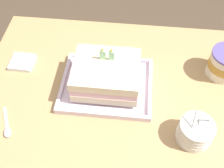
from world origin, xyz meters
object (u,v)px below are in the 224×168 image
object	(u,v)px
serving_spoon_near_tray	(7,130)
foil_tray	(107,86)
napkin_pile	(22,62)
bowl_stack	(195,132)
birthday_cake	(106,75)

from	to	relation	value
serving_spoon_near_tray	foil_tray	bearing A→B (deg)	35.11
napkin_pile	foil_tray	bearing A→B (deg)	-12.98
bowl_stack	serving_spoon_near_tray	distance (m)	0.61
foil_tray	bowl_stack	bearing A→B (deg)	-29.96
birthday_cake	napkin_pile	world-z (taller)	birthday_cake
birthday_cake	napkin_pile	size ratio (longest dim) A/B	2.46
serving_spoon_near_tray	napkin_pile	xyz separation A→B (m)	(-0.04, 0.29, 0.00)
bowl_stack	serving_spoon_near_tray	world-z (taller)	bowl_stack
birthday_cake	bowl_stack	xyz separation A→B (m)	(0.30, -0.17, -0.03)
serving_spoon_near_tray	napkin_pile	distance (m)	0.30
bowl_stack	napkin_pile	distance (m)	0.70
foil_tray	birthday_cake	world-z (taller)	birthday_cake
birthday_cake	serving_spoon_near_tray	distance (m)	0.38
birthday_cake	bowl_stack	bearing A→B (deg)	-29.97
birthday_cake	serving_spoon_near_tray	xyz separation A→B (m)	(-0.31, -0.21, -0.07)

